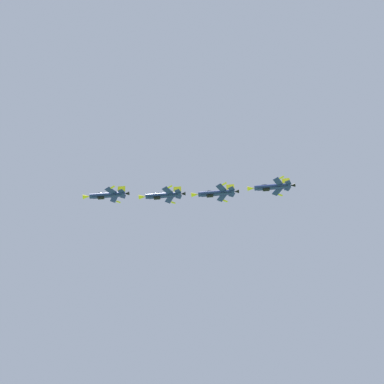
# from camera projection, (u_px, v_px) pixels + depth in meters

# --- Properties ---
(fighter_jet_lead) EXTENTS (15.91, 9.67, 5.27)m
(fighter_jet_lead) POSITION_uv_depth(u_px,v_px,m) (106.00, 195.00, 177.26)
(fighter_jet_lead) COLOR navy
(fighter_jet_left_wing) EXTENTS (15.91, 9.87, 5.12)m
(fighter_jet_left_wing) POSITION_uv_depth(u_px,v_px,m) (163.00, 195.00, 176.43)
(fighter_jet_left_wing) COLOR navy
(fighter_jet_right_wing) EXTENTS (15.91, 10.01, 4.99)m
(fighter_jet_right_wing) POSITION_uv_depth(u_px,v_px,m) (215.00, 193.00, 173.03)
(fighter_jet_right_wing) COLOR navy
(fighter_jet_left_outer) EXTENTS (15.91, 10.04, 4.96)m
(fighter_jet_left_outer) POSITION_uv_depth(u_px,v_px,m) (272.00, 187.00, 173.48)
(fighter_jet_left_outer) COLOR navy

